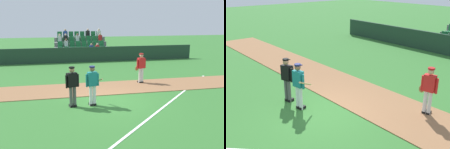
{
  "view_description": "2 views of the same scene",
  "coord_description": "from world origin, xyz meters",
  "views": [
    {
      "loc": [
        -2.03,
        -10.66,
        3.74
      ],
      "look_at": [
        0.48,
        1.12,
        1.0
      ],
      "focal_mm": 39.88,
      "sensor_mm": 36.0,
      "label": 1
    },
    {
      "loc": [
        7.1,
        -5.11,
        4.6
      ],
      "look_at": [
        -0.2,
        1.03,
        1.17
      ],
      "focal_mm": 42.96,
      "sensor_mm": 36.0,
      "label": 2
    }
  ],
  "objects": [
    {
      "name": "foul_line_chalk",
      "position": [
        3.0,
        -0.5,
        0.01
      ],
      "size": [
        8.57,
        8.54,
        0.01
      ],
      "primitive_type": "cube",
      "rotation": [
        0.0,
        0.0,
        0.78
      ],
      "color": "white",
      "rests_on": "ground"
    },
    {
      "name": "stadium_bleachers",
      "position": [
        0.0,
        13.01,
        0.76
      ],
      "size": [
        5.0,
        3.8,
        2.7
      ],
      "color": "slate",
      "rests_on": "ground"
    },
    {
      "name": "runner_red_jersey",
      "position": [
        2.56,
        2.82,
        0.96
      ],
      "size": [
        0.67,
        0.36,
        1.76
      ],
      "color": "silver",
      "rests_on": "ground"
    },
    {
      "name": "infield_dirt_path",
      "position": [
        0.0,
        2.18,
        0.01
      ],
      "size": [
        28.0,
        2.59,
        0.03
      ],
      "primitive_type": "cube",
      "color": "#936642",
      "rests_on": "ground"
    },
    {
      "name": "ground_plane",
      "position": [
        0.0,
        0.0,
        0.0
      ],
      "size": [
        80.0,
        80.0,
        0.0
      ],
      "primitive_type": "plane",
      "color": "#33702D"
    },
    {
      "name": "batter_teal_jersey",
      "position": [
        -0.7,
        -0.41,
        0.97
      ],
      "size": [
        0.73,
        0.74,
        1.76
      ],
      "color": "white",
      "rests_on": "ground"
    },
    {
      "name": "umpire_home_plate",
      "position": [
        -1.56,
        -0.39,
        1.0
      ],
      "size": [
        0.57,
        0.38,
        1.76
      ],
      "color": "#4C4C4C",
      "rests_on": "ground"
    },
    {
      "name": "dugout_fence",
      "position": [
        0.0,
        10.7,
        0.65
      ],
      "size": [
        20.0,
        0.16,
        1.29
      ],
      "primitive_type": "cube",
      "color": "#1E3828",
      "rests_on": "ground"
    }
  ]
}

